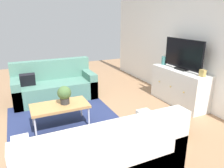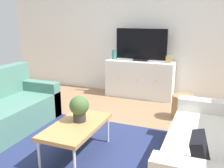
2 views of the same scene
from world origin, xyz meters
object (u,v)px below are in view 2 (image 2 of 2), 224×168
tv_console (140,79)px  glass_vase (114,55)px  flat_screen_tv (141,45)px  potted_plant (79,107)px  wicker_basket (182,107)px  coffee_table (76,127)px  couch_right_side (216,152)px  mantel_clock (169,59)px

tv_console → glass_vase: 0.73m
flat_screen_tv → potted_plant: bearing=-91.2°
tv_console → flat_screen_tv: flat_screen_tv is taller
potted_plant → wicker_basket: 1.89m
coffee_table → potted_plant: bearing=94.1°
tv_console → glass_vase: size_ratio=7.12×
couch_right_side → coffee_table: 1.52m
tv_console → wicker_basket: bearing=-42.5°
potted_plant → flat_screen_tv: 2.50m
glass_vase → potted_plant: bearing=-78.2°
potted_plant → flat_screen_tv: flat_screen_tv is taller
flat_screen_tv → glass_vase: bearing=-178.0°
couch_right_side → wicker_basket: 1.58m
tv_console → mantel_clock: (0.56, 0.00, 0.44)m
coffee_table → wicker_basket: (1.01, 1.64, -0.18)m
potted_plant → glass_vase: 2.50m
coffee_table → mantel_clock: mantel_clock is taller
potted_plant → couch_right_side: bearing=2.1°
wicker_basket → potted_plant: bearing=-123.1°
coffee_table → flat_screen_tv: 2.63m
glass_vase → wicker_basket: bearing=-30.1°
potted_plant → tv_console: tv_console is taller
couch_right_side → mantel_clock: bearing=110.8°
flat_screen_tv → glass_vase: flat_screen_tv is taller
potted_plant → wicker_basket: (1.01, 1.55, -0.38)m
potted_plant → wicker_basket: potted_plant is taller
flat_screen_tv → glass_vase: (-0.56, -0.02, -0.22)m
wicker_basket → glass_vase: bearing=149.9°
glass_vase → coffee_table: bearing=-78.5°
tv_console → couch_right_side: bearing=-58.4°
couch_right_side → mantel_clock: (-0.90, 2.37, 0.52)m
wicker_basket → coffee_table: bearing=-121.5°
flat_screen_tv → mantel_clock: bearing=-2.0°
couch_right_side → potted_plant: bearing=-177.9°
tv_console → mantel_clock: 0.71m
potted_plant → mantel_clock: bearing=75.9°
tv_console → glass_vase: glass_vase is taller
flat_screen_tv → glass_vase: 0.60m
couch_right_side → coffee_table: (-1.51, -0.15, 0.08)m
coffee_table → flat_screen_tv: flat_screen_tv is taller
coffee_table → tv_console: 2.52m
flat_screen_tv → wicker_basket: flat_screen_tv is taller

